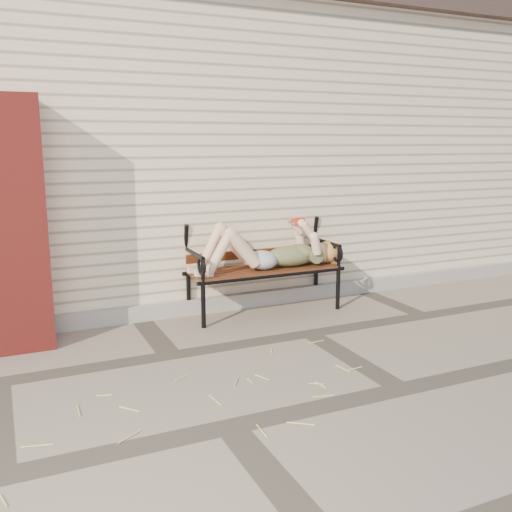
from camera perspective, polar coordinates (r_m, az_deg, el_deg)
name	(u,v)px	position (r m, az deg, el deg)	size (l,w,h in m)	color
ground	(310,334)	(5.03, 5.40, -7.73)	(80.00, 80.00, 0.00)	gray
house_wall	(196,153)	(7.51, -5.98, 10.22)	(8.00, 4.00, 3.00)	beige
house_roof	(194,17)	(7.66, -6.26, 22.66)	(8.30, 4.30, 0.30)	#473A32
foundation_strip	(263,298)	(5.83, 0.68, -4.22)	(8.00, 0.10, 0.15)	#9C968D
brick_pillar	(12,224)	(4.91, -23.23, 2.93)	(0.50, 0.50, 2.00)	maroon
garden_bench	(260,252)	(5.58, 0.43, 0.40)	(1.60, 0.64, 1.04)	black
reading_woman	(267,251)	(5.46, 1.12, 0.54)	(1.51, 0.34, 0.48)	#0A3049
straw_scatter	(198,399)	(3.82, -5.80, -14.08)	(2.81, 1.56, 0.01)	#D3C867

